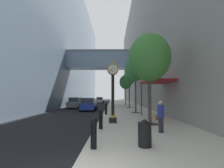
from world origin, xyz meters
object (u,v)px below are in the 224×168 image
bollard_fourth (106,109)px  car_grey_near (76,103)px  street_clock (113,89)px  car_blue_far (89,104)px  street_tree_mid_far (129,78)px  pedestrian_walking (161,116)px  trash_bin (145,132)px  street_tree_near (149,58)px  bollard_second (101,119)px  street_tree_far (126,82)px  street_tree_mid_near (135,70)px  car_silver_mid (100,100)px  bollard_nearest (94,132)px

bollard_fourth → car_grey_near: bearing=118.9°
street_clock → car_blue_far: street_clock is taller
car_grey_near → street_tree_mid_far: bearing=-8.1°
pedestrian_walking → trash_bin: bearing=-120.0°
street_tree_near → bollard_second: bearing=-154.7°
street_tree_mid_far → car_grey_near: (-8.81, 1.25, -3.94)m
trash_bin → car_blue_far: car_blue_far is taller
trash_bin → pedestrian_walking: (1.31, 2.27, 0.35)m
pedestrian_walking → car_blue_far: (-5.93, 13.39, -0.19)m
street_tree_far → street_tree_near: bearing=-90.0°
street_tree_mid_far → street_clock: bearing=-100.9°
street_tree_near → car_grey_near: size_ratio=1.39×
street_tree_mid_far → trash_bin: street_tree_mid_far is taller
street_tree_mid_near → car_blue_far: 8.31m
street_tree_near → car_blue_far: street_tree_near is taller
trash_bin → car_grey_near: size_ratio=0.23×
street_tree_mid_near → street_tree_far: bearing=90.0°
car_grey_near → car_silver_mid: size_ratio=1.08×
trash_bin → street_tree_near: bearing=74.2°
street_clock → street_tree_far: street_tree_far is taller
street_tree_mid_near → car_grey_near: bearing=136.9°
street_tree_near → car_blue_far: (-5.94, 10.99, -3.91)m
bollard_fourth → street_tree_near: size_ratio=0.18×
bollard_second → pedestrian_walking: pedestrian_walking is taller
street_tree_far → pedestrian_walking: (-0.01, -23.39, -3.75)m
bollard_second → pedestrian_walking: bearing=-14.6°
street_clock → bollard_nearest: street_clock is taller
bollard_second → street_tree_mid_near: (3.28, 8.54, 4.33)m
bollard_fourth → street_tree_mid_near: size_ratio=0.18×
bollard_second → street_tree_far: (3.28, 22.54, 4.04)m
bollard_nearest → street_tree_near: 7.15m
street_tree_mid_near → bollard_second: bearing=-111.0°
street_tree_near → street_tree_mid_far: street_tree_near is taller
street_clock → bollard_second: bearing=-107.9°
bollard_nearest → bollard_second: same height
pedestrian_walking → bollard_fourth: bearing=113.3°
street_tree_mid_near → street_tree_mid_far: street_tree_mid_near is taller
bollard_fourth → street_tree_mid_far: size_ratio=0.20×
bollard_nearest → street_tree_mid_near: (3.28, 11.91, 4.33)m
street_tree_mid_far → street_tree_far: bearing=90.0°
trash_bin → car_grey_near: (-7.49, 19.91, 0.16)m
bollard_second → car_blue_far: 12.82m
street_tree_mid_far → car_blue_far: 7.74m
bollard_fourth → bollard_second: bearing=-90.0°
bollard_nearest → car_blue_far: bearing=99.5°
street_tree_mid_near → pedestrian_walking: 10.23m
street_tree_far → street_tree_mid_near: bearing=-90.0°
street_tree_far → pedestrian_walking: 23.69m
pedestrian_walking → bollard_nearest: bearing=-142.3°
street_tree_mid_near → street_tree_mid_far: size_ratio=1.09×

